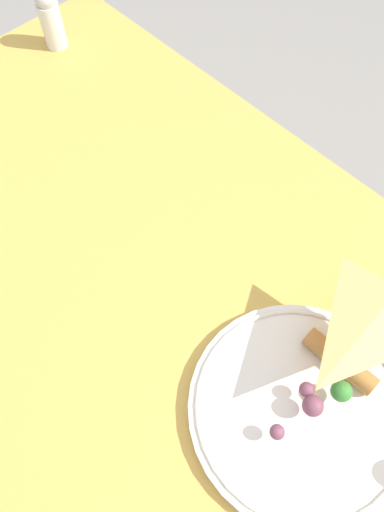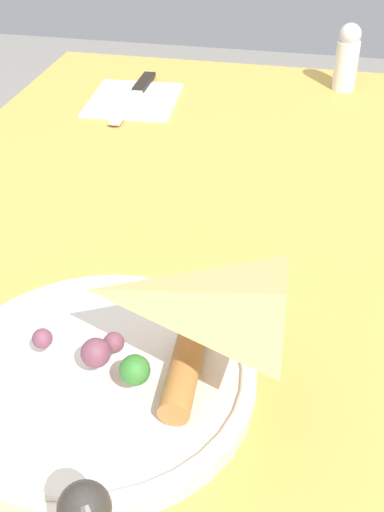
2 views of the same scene
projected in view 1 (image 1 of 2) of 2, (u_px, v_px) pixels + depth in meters
ground_plane at (184, 419)px, 1.28m from camera, size 6.00×6.00×0.00m
dining_table at (178, 333)px, 0.74m from camera, size 1.21×0.66×0.73m
plate_pizza at (302, 407)px, 0.56m from camera, size 0.25×0.25×0.05m
salt_shaker at (50, 18)px, 0.84m from camera, size 0.04×0.04×0.11m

